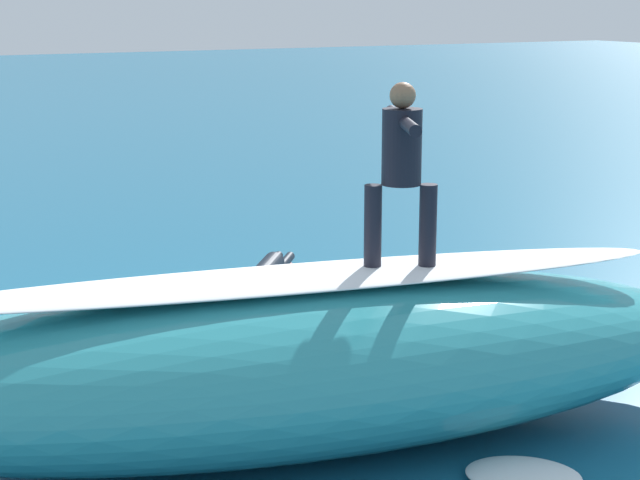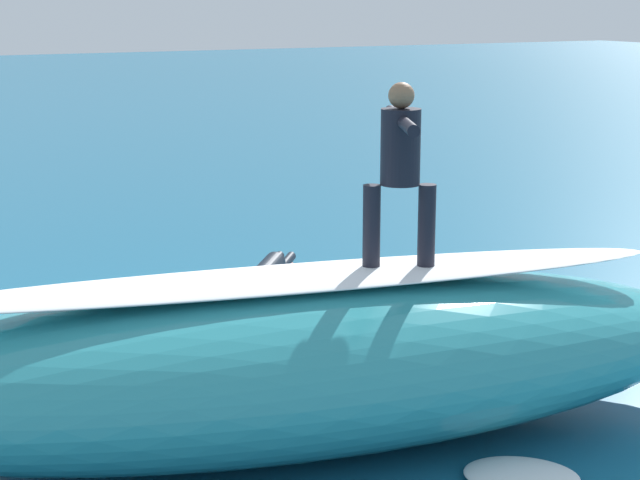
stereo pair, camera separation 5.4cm
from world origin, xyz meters
name	(u,v)px [view 2 (the right image)]	position (x,y,z in m)	size (l,w,h in m)	color
ground_plane	(205,346)	(0.00, 0.00, 0.00)	(120.00, 120.00, 0.00)	#196084
wave_crest	(295,361)	(0.21, 2.66, 0.70)	(7.86, 2.67, 1.39)	teal
wave_foam_lip	(294,278)	(0.21, 2.66, 1.43)	(6.68, 0.93, 0.08)	white
surfboard_riding	(398,270)	(-0.71, 2.83, 1.43)	(1.94, 0.46, 0.08)	#E0563D
surfer_riding	(400,161)	(-0.71, 2.83, 2.39)	(0.71, 1.40, 1.57)	black
surfboard_paddling	(269,284)	(-1.62, -1.84, 0.05)	(2.43, 0.54, 0.10)	#E0563D
surfer_paddling	(271,268)	(-1.70, -1.94, 0.23)	(1.19, 1.44, 0.30)	black
foam_patch_near	(522,476)	(-0.99, 4.26, 0.05)	(0.91, 0.69, 0.11)	white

